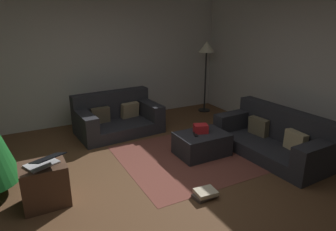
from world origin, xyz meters
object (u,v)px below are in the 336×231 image
object	(u,v)px
gift_box	(201,129)
side_table	(45,184)
laptop	(44,162)
couch_left	(117,118)
corner_lamp	(206,52)
couch_right	(275,138)
book_stack	(205,194)
ottoman	(202,144)
tv_remote	(195,134)

from	to	relation	value
gift_box	side_table	distance (m)	2.47
side_table	laptop	world-z (taller)	laptop
laptop	side_table	bearing A→B (deg)	113.77
couch_left	gift_box	world-z (taller)	couch_left
corner_lamp	laptop	bearing A→B (deg)	-149.23
couch_right	side_table	xyz separation A→B (m)	(-3.50, 0.30, -0.02)
book_stack	corner_lamp	bearing A→B (deg)	55.53
couch_left	book_stack	distance (m)	2.74
couch_right	laptop	bearing A→B (deg)	83.61
ottoman	laptop	distance (m)	2.46
couch_right	tv_remote	size ratio (longest dim) A/B	11.93
tv_remote	side_table	bearing A→B (deg)	-153.14
ottoman	tv_remote	world-z (taller)	tv_remote
book_stack	corner_lamp	world-z (taller)	corner_lamp
side_table	ottoman	bearing A→B (deg)	5.84
laptop	couch_left	bearing A→B (deg)	52.30
laptop	book_stack	xyz separation A→B (m)	(1.75, -0.75, -0.53)
gift_box	book_stack	xyz separation A→B (m)	(-0.67, -1.11, -0.38)
couch_left	corner_lamp	bearing A→B (deg)	-176.45
ottoman	book_stack	xyz separation A→B (m)	(-0.66, -1.06, -0.13)
couch_right	corner_lamp	xyz separation A→B (m)	(0.36, 2.53, 1.12)
tv_remote	laptop	distance (m)	2.31
laptop	corner_lamp	bearing A→B (deg)	30.77
couch_right	gift_box	size ratio (longest dim) A/B	8.67
tv_remote	side_table	xyz separation A→B (m)	(-2.31, -0.25, -0.12)
couch_left	gift_box	bearing A→B (deg)	114.89
couch_left	couch_right	distance (m)	2.95
gift_box	tv_remote	distance (m)	0.16
couch_left	corner_lamp	xyz separation A→B (m)	(2.31, 0.31, 1.11)
side_table	gift_box	bearing A→B (deg)	7.08
corner_lamp	side_table	bearing A→B (deg)	-150.00
tv_remote	book_stack	xyz separation A→B (m)	(-0.53, -1.06, -0.33)
ottoman	book_stack	bearing A→B (deg)	-122.05
tv_remote	laptop	size ratio (longest dim) A/B	0.31
side_table	book_stack	size ratio (longest dim) A/B	1.65
side_table	book_stack	xyz separation A→B (m)	(1.77, -0.81, -0.21)
gift_box	laptop	size ratio (longest dim) A/B	0.43
couch_right	gift_box	xyz separation A→B (m)	(-1.06, 0.60, 0.15)
ottoman	gift_box	size ratio (longest dim) A/B	3.74
ottoman	laptop	size ratio (longest dim) A/B	1.62
ottoman	laptop	bearing A→B (deg)	-172.81
couch_left	couch_right	world-z (taller)	couch_left
couch_right	side_table	size ratio (longest dim) A/B	3.67
ottoman	gift_box	distance (m)	0.26
couch_right	laptop	size ratio (longest dim) A/B	3.75
gift_box	corner_lamp	bearing A→B (deg)	53.65
book_stack	couch_right	bearing A→B (deg)	16.43
couch_left	ottoman	distance (m)	1.89
couch_right	book_stack	distance (m)	1.82
gift_box	couch_right	bearing A→B (deg)	-29.63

